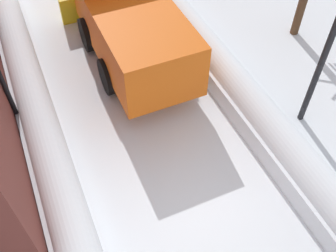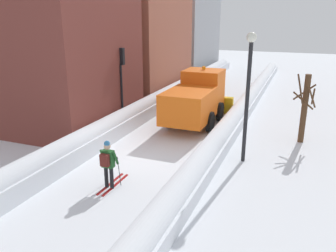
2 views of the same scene
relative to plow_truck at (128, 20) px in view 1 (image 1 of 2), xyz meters
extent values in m
cube|color=white|center=(-3.29, 4.17, -1.10)|extent=(1.10, 36.00, 0.74)
cube|color=orange|center=(0.00, -1.32, -0.08)|extent=(2.30, 3.40, 1.60)
cube|color=yellow|center=(0.00, 2.73, -0.93)|extent=(3.20, 0.46, 1.13)
cylinder|color=black|center=(-1.15, 1.08, -0.93)|extent=(0.25, 1.10, 1.10)
cylinder|color=black|center=(1.15, 1.08, -0.93)|extent=(0.25, 1.10, 1.10)
cylinder|color=black|center=(-1.15, -1.12, -0.93)|extent=(0.25, 1.10, 1.10)
cylinder|color=black|center=(1.15, -1.12, -0.93)|extent=(0.25, 1.10, 1.10)
cylinder|color=black|center=(-3.80, -1.73, 0.22)|extent=(0.12, 0.12, 3.39)
cylinder|color=black|center=(3.48, -4.38, 1.01)|extent=(0.16, 0.16, 4.97)
camera|label=1|loc=(-2.91, -9.57, 6.68)|focal=41.25mm
camera|label=2|loc=(5.48, -18.16, 4.47)|focal=36.67mm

